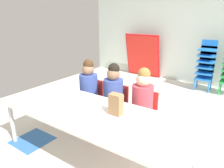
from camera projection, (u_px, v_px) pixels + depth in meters
ground_plane at (129, 131)px, 2.83m from camera, size 5.25×5.51×0.02m
back_wall at (193, 30)px, 4.60m from camera, size 5.25×0.10×2.40m
craft_table at (93, 115)px, 2.17m from camera, size 2.14×0.81×0.54m
seated_child_near_camera at (89, 85)px, 2.97m from camera, size 0.32×0.31×0.92m
seated_child_middle_seat at (114, 91)px, 2.74m from camera, size 0.32×0.31×0.92m
seated_child_far_right at (143, 97)px, 2.51m from camera, size 0.32×0.32×0.92m
kid_chair_blue_stack at (206, 63)px, 4.24m from camera, size 0.32×0.30×1.04m
folded_activity_table at (143, 56)px, 5.26m from camera, size 0.90×0.29×1.09m
paper_bag_brown at (116, 104)px, 2.06m from camera, size 0.13×0.09×0.22m
paper_plate_near_edge at (98, 109)px, 2.19m from camera, size 0.18×0.18×0.01m
paper_plate_center_table at (90, 101)px, 2.41m from camera, size 0.18×0.18×0.01m
donut_powdered_on_plate at (98, 108)px, 2.19m from camera, size 0.10×0.10×0.03m
donut_powdered_loose at (90, 115)px, 2.05m from camera, size 0.11×0.11×0.03m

